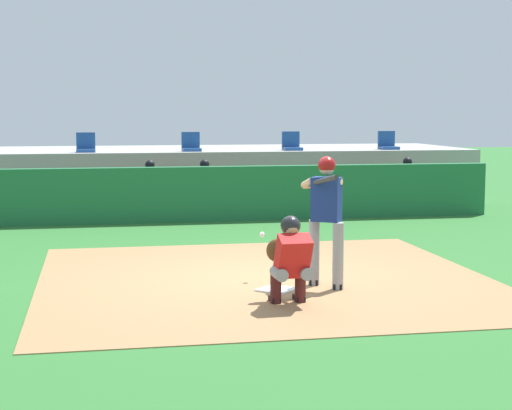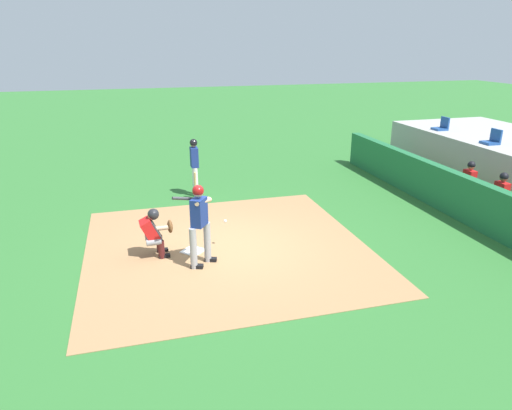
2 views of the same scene
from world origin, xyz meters
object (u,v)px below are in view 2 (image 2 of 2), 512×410
home_plate (193,251)px  on_deck_batter (194,164)px  catcher_crouched (155,231)px  stadium_seat_0 (442,126)px  stadium_seat_1 (492,140)px  dugout_player_0 (465,182)px  batter_at_plate (200,220)px  dugout_player_1 (497,195)px

home_plate → on_deck_batter: (-4.07, 0.66, 1.00)m
catcher_crouched → stadium_seat_0: 12.19m
catcher_crouched → stadium_seat_1: 11.33m
dugout_player_0 → stadium_seat_0: stadium_seat_0 is taller
dugout_player_0 → stadium_seat_0: bearing=153.3°
home_plate → batter_at_plate: 1.23m
on_deck_batter → stadium_seat_0: size_ratio=3.72×
on_deck_batter → dugout_player_1: bearing=60.9°
home_plate → stadium_seat_1: 10.61m
batter_at_plate → on_deck_batter: 4.80m
home_plate → stadium_seat_0: 11.53m
batter_at_plate → dugout_player_0: (-1.85, 8.06, -0.36)m
home_plate → dugout_player_1: (0.09, 8.14, 0.65)m
catcher_crouched → dugout_player_1: dugout_player_1 is taller
home_plate → dugout_player_1: dugout_player_1 is taller
dugout_player_1 → stadium_seat_0: 5.73m
home_plate → dugout_player_0: dugout_player_0 is taller
home_plate → dugout_player_1: size_ratio=0.34×
dugout_player_0 → batter_at_plate: bearing=-77.1°
dugout_player_0 → dugout_player_1: (1.25, 0.00, 0.00)m
home_plate → stadium_seat_0: size_ratio=0.92×
stadium_seat_0 → dugout_player_1: bearing=-21.0°
catcher_crouched → on_deck_batter: bearing=160.0°
home_plate → catcher_crouched: bearing=-91.2°
dugout_player_1 → dugout_player_0: bearing=180.0°
catcher_crouched → on_deck_batter: on_deck_batter is taller
home_plate → stadium_seat_1: (-2.60, 10.18, 1.51)m
batter_at_plate → stadium_seat_1: (-3.29, 10.09, 0.50)m
dugout_player_1 → stadium_seat_1: stadium_seat_1 is taller
batter_at_plate → catcher_crouched: size_ratio=0.92×
batter_at_plate → stadium_seat_0: (-5.89, 10.09, 0.50)m
home_plate → stadium_seat_1: stadium_seat_1 is taller
stadium_seat_0 → stadium_seat_1: 2.60m
on_deck_batter → stadium_seat_1: 9.64m
home_plate → dugout_player_0: bearing=98.1°
batter_at_plate → dugout_player_1: bearing=94.3°
on_deck_batter → stadium_seat_1: (1.47, 9.52, 0.51)m
batter_at_plate → stadium_seat_0: stadium_seat_0 is taller
dugout_player_0 → stadium_seat_0: size_ratio=2.71×
home_plate → dugout_player_1: bearing=89.4°
stadium_seat_1 → home_plate: bearing=-75.7°
batter_at_plate → on_deck_batter: size_ratio=1.01×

